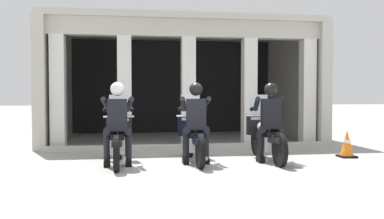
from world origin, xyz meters
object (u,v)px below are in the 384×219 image
at_px(police_officer_left, 118,117).
at_px(motorcycle_center, 194,137).
at_px(police_officer_right, 270,115).
at_px(traffic_cone_flank, 347,144).
at_px(motorcycle_left, 118,138).
at_px(police_officer_center, 196,116).
at_px(motorcycle_right, 266,136).

distance_m(police_officer_left, motorcycle_center, 1.60).
height_order(motorcycle_center, police_officer_right, police_officer_right).
bearing_deg(traffic_cone_flank, police_officer_right, -168.39).
bearing_deg(traffic_cone_flank, motorcycle_center, -178.96).
bearing_deg(motorcycle_left, police_officer_left, -86.58).
height_order(motorcycle_left, police_officer_left, police_officer_left).
distance_m(motorcycle_center, police_officer_center, 0.52).
relative_size(police_officer_left, motorcycle_right, 0.78).
relative_size(motorcycle_right, police_officer_right, 1.29).
height_order(motorcycle_left, motorcycle_right, same).
height_order(police_officer_left, police_officer_center, same).
bearing_deg(police_officer_center, traffic_cone_flank, 10.58).
bearing_deg(motorcycle_center, police_officer_left, -162.00).
height_order(police_officer_left, motorcycle_right, police_officer_left).
distance_m(motorcycle_left, motorcycle_right, 2.99).
bearing_deg(motorcycle_left, motorcycle_right, 4.31).
bearing_deg(police_officer_left, police_officer_right, 4.31).
bearing_deg(motorcycle_right, police_officer_center, -168.89).
bearing_deg(motorcycle_left, traffic_cone_flank, 5.22).
height_order(motorcycle_center, traffic_cone_flank, motorcycle_center).
bearing_deg(police_officer_right, motorcycle_center, 169.64).
distance_m(police_officer_left, motorcycle_right, 3.04).
bearing_deg(police_officer_center, police_officer_right, 3.30).
bearing_deg(traffic_cone_flank, motorcycle_right, -176.99).
relative_size(police_officer_left, motorcycle_center, 0.78).
distance_m(motorcycle_left, motorcycle_center, 1.50).
bearing_deg(motorcycle_left, police_officer_center, -4.45).
height_order(motorcycle_right, police_officer_right, police_officer_right).
bearing_deg(traffic_cone_flank, police_officer_left, -175.11).
xyz_separation_m(motorcycle_left, traffic_cone_flank, (4.84, 0.13, -0.21)).
xyz_separation_m(motorcycle_right, traffic_cone_flank, (1.85, 0.10, -0.21)).
relative_size(police_officer_left, traffic_cone_flank, 2.69).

